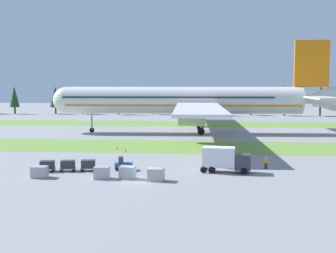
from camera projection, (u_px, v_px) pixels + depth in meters
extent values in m
plane|color=gray|center=(140.00, 181.00, 57.36)|extent=(400.00, 400.00, 0.00)
cube|color=olive|center=(163.00, 146.00, 87.44)|extent=(320.00, 17.61, 0.01)
cube|color=olive|center=(178.00, 124.00, 134.23)|extent=(320.00, 17.61, 0.01)
cylinder|color=silver|center=(182.00, 100.00, 109.78)|extent=(58.89, 9.14, 6.67)
sphere|color=silver|center=(66.00, 100.00, 111.13)|extent=(6.53, 6.53, 6.53)
cone|color=silver|center=(314.00, 98.00, 108.25)|extent=(10.28, 6.75, 6.33)
cube|color=orange|center=(182.00, 105.00, 109.90)|extent=(57.47, 9.22, 0.36)
cube|color=#283342|center=(168.00, 97.00, 109.86)|extent=(51.75, 8.91, 0.44)
cube|color=silver|center=(199.00, 109.00, 86.82)|extent=(10.96, 39.71, 0.60)
cylinder|color=#A3A3A8|center=(192.00, 117.00, 92.97)|extent=(5.87, 3.91, 3.67)
cube|color=silver|center=(195.00, 99.00, 132.55)|extent=(10.96, 39.71, 0.60)
cylinder|color=#A3A3A8|center=(191.00, 108.00, 126.97)|extent=(5.87, 3.91, 3.67)
cube|color=silver|center=(322.00, 98.00, 99.13)|extent=(5.81, 14.52, 0.42)
cube|color=silver|center=(301.00, 95.00, 117.33)|extent=(5.81, 14.52, 0.42)
cube|color=orange|center=(312.00, 64.00, 107.41)|extent=(8.39, 1.07, 11.34)
cylinder|color=#A3A3A8|center=(92.00, 117.00, 111.27)|extent=(0.44, 0.44, 6.57)
cylinder|color=black|center=(92.00, 130.00, 111.60)|extent=(1.22, 0.47, 1.20)
cylinder|color=#A3A3A8|center=(201.00, 118.00, 106.02)|extent=(0.44, 0.44, 6.32)
cylinder|color=black|center=(201.00, 131.00, 106.34)|extent=(1.72, 0.67, 1.70)
cylinder|color=#A3A3A8|center=(200.00, 116.00, 113.97)|extent=(0.44, 0.44, 6.32)
cylinder|color=black|center=(200.00, 128.00, 114.29)|extent=(1.72, 0.67, 1.70)
cube|color=#1E4C8E|center=(124.00, 165.00, 64.09)|extent=(2.79, 1.74, 0.77)
cube|color=#283342|center=(121.00, 160.00, 63.97)|extent=(0.88, 1.20, 0.90)
cylinder|color=black|center=(130.00, 167.00, 64.76)|extent=(0.63, 0.30, 0.60)
cylinder|color=black|center=(130.00, 169.00, 63.67)|extent=(0.63, 0.30, 0.60)
cylinder|color=black|center=(118.00, 167.00, 64.60)|extent=(0.63, 0.30, 0.60)
cylinder|color=black|center=(117.00, 169.00, 63.51)|extent=(0.63, 0.30, 0.60)
cube|color=#A3A3A8|center=(88.00, 168.00, 63.67)|extent=(2.43, 1.86, 0.10)
cube|color=#2D2D33|center=(88.00, 164.00, 63.61)|extent=(2.14, 1.64, 1.10)
cylinder|color=black|center=(95.00, 168.00, 64.45)|extent=(0.41, 0.19, 0.40)
cylinder|color=black|center=(94.00, 170.00, 63.08)|extent=(0.41, 0.19, 0.40)
cylinder|color=black|center=(83.00, 168.00, 64.31)|extent=(0.41, 0.19, 0.40)
cylinder|color=black|center=(82.00, 170.00, 62.94)|extent=(0.41, 0.19, 0.40)
cube|color=#A3A3A8|center=(68.00, 168.00, 63.42)|extent=(2.43, 1.86, 0.10)
cube|color=#2D2D33|center=(68.00, 164.00, 63.36)|extent=(2.14, 1.64, 1.10)
cylinder|color=black|center=(74.00, 169.00, 64.20)|extent=(0.41, 0.19, 0.40)
cylinder|color=black|center=(73.00, 171.00, 62.83)|extent=(0.41, 0.19, 0.40)
cylinder|color=black|center=(63.00, 169.00, 64.05)|extent=(0.41, 0.19, 0.40)
cylinder|color=black|center=(61.00, 171.00, 62.68)|extent=(0.41, 0.19, 0.40)
cube|color=#A3A3A8|center=(47.00, 169.00, 63.17)|extent=(2.43, 1.86, 0.10)
cube|color=#2D2D33|center=(47.00, 165.00, 63.11)|extent=(2.14, 1.64, 1.10)
cylinder|color=black|center=(54.00, 169.00, 63.94)|extent=(0.41, 0.19, 0.40)
cylinder|color=black|center=(53.00, 171.00, 62.58)|extent=(0.41, 0.19, 0.40)
cylinder|color=black|center=(42.00, 169.00, 63.80)|extent=(0.41, 0.19, 0.40)
cylinder|color=black|center=(40.00, 171.00, 62.43)|extent=(0.41, 0.19, 0.40)
cube|color=#2D333D|center=(243.00, 162.00, 62.04)|extent=(2.39, 2.48, 2.20)
cube|color=#283342|center=(250.00, 159.00, 61.81)|extent=(0.26, 2.07, 0.97)
cube|color=silver|center=(219.00, 157.00, 62.56)|extent=(4.68, 2.68, 2.80)
cylinder|color=black|center=(244.00, 168.00, 63.09)|extent=(0.98, 0.38, 0.96)
cylinder|color=black|center=(244.00, 171.00, 61.13)|extent=(0.98, 0.38, 0.96)
cylinder|color=black|center=(213.00, 167.00, 63.87)|extent=(0.98, 0.38, 0.96)
cylinder|color=black|center=(212.00, 170.00, 61.91)|extent=(0.98, 0.38, 0.96)
cylinder|color=black|center=(205.00, 167.00, 64.06)|extent=(0.98, 0.38, 0.96)
cylinder|color=black|center=(204.00, 170.00, 62.10)|extent=(0.98, 0.38, 0.96)
cylinder|color=black|center=(265.00, 166.00, 65.01)|extent=(0.18, 0.18, 0.85)
cylinder|color=black|center=(267.00, 166.00, 64.98)|extent=(0.18, 0.18, 0.85)
cylinder|color=orange|center=(266.00, 161.00, 64.92)|extent=(0.36, 0.36, 0.62)
sphere|color=tan|center=(266.00, 158.00, 64.87)|extent=(0.24, 0.24, 0.24)
cylinder|color=orange|center=(264.00, 161.00, 64.96)|extent=(0.10, 0.10, 0.58)
cylinder|color=orange|center=(268.00, 161.00, 64.89)|extent=(0.10, 0.10, 0.58)
cube|color=#A3A3A8|center=(40.00, 172.00, 59.12)|extent=(2.04, 1.64, 1.52)
cube|color=#A3A3A8|center=(102.00, 173.00, 58.53)|extent=(2.11, 1.73, 1.59)
cube|color=#A3A3A8|center=(127.00, 172.00, 58.45)|extent=(2.17, 1.82, 1.66)
cube|color=#A3A3A8|center=(156.00, 174.00, 57.24)|extent=(2.18, 1.83, 1.64)
cone|color=orange|center=(117.00, 148.00, 83.85)|extent=(0.44, 0.44, 0.46)
cone|color=orange|center=(125.00, 150.00, 81.61)|extent=(0.44, 0.44, 0.50)
cylinder|color=#4C3823|center=(15.00, 110.00, 174.70)|extent=(0.70, 0.70, 2.76)
cone|color=#1E4223|center=(14.00, 97.00, 174.14)|extent=(3.81, 3.81, 8.22)
cylinder|color=#4C3823|center=(56.00, 110.00, 174.91)|extent=(0.70, 0.70, 2.72)
cone|color=#1E4223|center=(55.00, 97.00, 174.36)|extent=(4.46, 4.46, 8.12)
cylinder|color=#4C3823|center=(83.00, 109.00, 174.57)|extent=(0.70, 0.70, 3.77)
cone|color=#1E4223|center=(83.00, 96.00, 174.06)|extent=(5.75, 5.75, 6.34)
cylinder|color=#4C3823|center=(118.00, 110.00, 171.62)|extent=(0.70, 0.70, 3.53)
cone|color=#1E4223|center=(118.00, 95.00, 171.03)|extent=(5.01, 5.01, 7.92)
cylinder|color=#4C3823|center=(153.00, 110.00, 172.92)|extent=(0.70, 0.70, 3.62)
cone|color=#1E4223|center=(153.00, 96.00, 172.40)|extent=(4.54, 4.54, 6.77)
cylinder|color=#4C3823|center=(184.00, 111.00, 168.89)|extent=(0.70, 0.70, 3.03)
cone|color=#1E4223|center=(184.00, 98.00, 168.38)|extent=(4.24, 4.24, 7.10)
cylinder|color=#4C3823|center=(218.00, 110.00, 166.12)|extent=(0.70, 0.70, 3.86)
cone|color=#1E4223|center=(219.00, 98.00, 165.65)|extent=(4.74, 4.74, 5.25)
cylinder|color=#4C3823|center=(251.00, 110.00, 168.69)|extent=(0.70, 0.70, 3.80)
cone|color=#1E4223|center=(251.00, 98.00, 168.23)|extent=(4.76, 4.76, 5.33)
cylinder|color=#4C3823|center=(284.00, 111.00, 166.06)|extent=(0.70, 0.70, 3.20)
cone|color=#1E4223|center=(285.00, 96.00, 165.47)|extent=(4.53, 4.53, 8.44)
cylinder|color=#4C3823|center=(320.00, 111.00, 163.60)|extent=(0.70, 0.70, 3.63)
cone|color=#1E4223|center=(321.00, 96.00, 163.02)|extent=(5.74, 5.74, 7.73)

